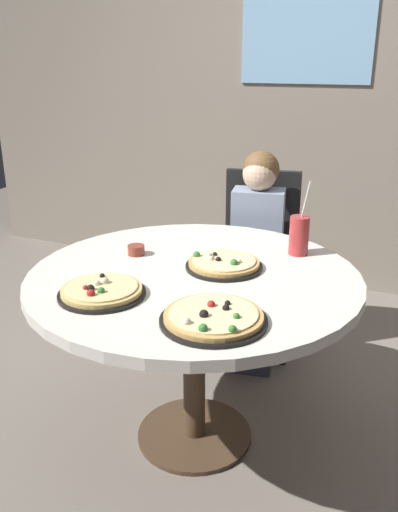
# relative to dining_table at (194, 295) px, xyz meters

# --- Properties ---
(ground_plane) EXTENTS (8.00, 8.00, 0.00)m
(ground_plane) POSITION_rel_dining_table_xyz_m (0.00, 0.00, -0.66)
(ground_plane) COLOR slate
(wall_with_window) EXTENTS (5.20, 0.14, 2.90)m
(wall_with_window) POSITION_rel_dining_table_xyz_m (-0.00, 1.92, 0.79)
(wall_with_window) COLOR gray
(wall_with_window) RESTS_ON ground_plane
(dining_table) EXTENTS (1.26, 1.26, 0.75)m
(dining_table) POSITION_rel_dining_table_xyz_m (0.00, 0.00, 0.00)
(dining_table) COLOR silver
(dining_table) RESTS_ON ground_plane
(chair_wooden) EXTENTS (0.47, 0.47, 0.95)m
(chair_wooden) POSITION_rel_dining_table_xyz_m (-0.02, 0.93, -0.13)
(chair_wooden) COLOR black
(chair_wooden) RESTS_ON ground_plane
(diner_child) EXTENTS (0.32, 0.43, 1.08)m
(diner_child) POSITION_rel_dining_table_xyz_m (0.01, 0.75, -0.17)
(diner_child) COLOR #3F4766
(diner_child) RESTS_ON ground_plane
(pizza_veggie) EXTENTS (0.30, 0.30, 0.05)m
(pizza_veggie) POSITION_rel_dining_table_xyz_m (0.09, 0.09, 0.11)
(pizza_veggie) COLOR black
(pizza_veggie) RESTS_ON dining_table
(pizza_cheese) EXTENTS (0.30, 0.30, 0.05)m
(pizza_cheese) POSITION_rel_dining_table_xyz_m (-0.21, -0.31, 0.11)
(pizza_cheese) COLOR black
(pizza_cheese) RESTS_ON dining_table
(pizza_pepperoni) EXTENTS (0.33, 0.33, 0.05)m
(pizza_pepperoni) POSITION_rel_dining_table_xyz_m (0.22, -0.35, 0.11)
(pizza_pepperoni) COLOR black
(pizza_pepperoni) RESTS_ON dining_table
(soda_cup) EXTENTS (0.08, 0.08, 0.31)m
(soda_cup) POSITION_rel_dining_table_xyz_m (0.31, 0.36, 0.17)
(soda_cup) COLOR #B73333
(soda_cup) RESTS_ON dining_table
(sauce_bowl) EXTENTS (0.07, 0.07, 0.04)m
(sauce_bowl) POSITION_rel_dining_table_xyz_m (-0.30, 0.09, 0.11)
(sauce_bowl) COLOR brown
(sauce_bowl) RESTS_ON dining_table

